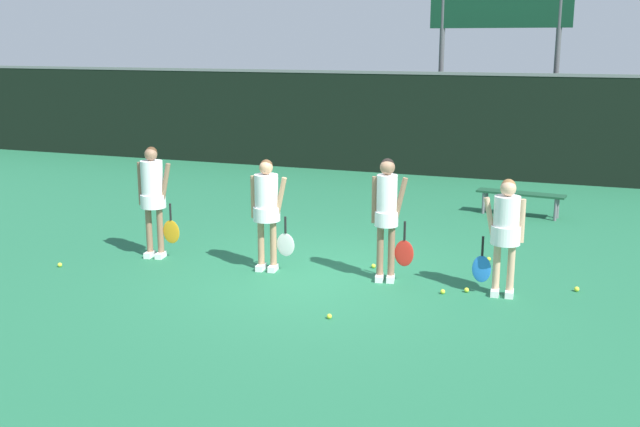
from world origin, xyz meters
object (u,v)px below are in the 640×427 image
(scoreboard, at_px, (500,10))
(player_3, at_px, (506,227))
(tennis_ball_6, at_px, (577,289))
(tennis_ball_0, at_px, (167,237))
(tennis_ball_5, at_px, (329,316))
(tennis_ball_4, at_px, (489,259))
(tennis_ball_3, at_px, (443,292))
(tennis_ball_7, at_px, (60,265))
(bench_courtside, at_px, (521,196))
(player_2, at_px, (387,209))
(tennis_ball_1, at_px, (373,266))
(tennis_ball_2, at_px, (467,290))
(player_1, at_px, (267,205))
(player_0, at_px, (153,192))

(scoreboard, xyz_separation_m, player_3, (1.54, -10.36, -3.25))
(tennis_ball_6, bearing_deg, tennis_ball_0, 175.78)
(tennis_ball_5, bearing_deg, tennis_ball_4, 64.99)
(tennis_ball_3, height_order, tennis_ball_7, tennis_ball_7)
(bench_courtside, xyz_separation_m, player_2, (-1.41, -4.99, 0.66))
(bench_courtside, distance_m, tennis_ball_1, 4.81)
(player_2, distance_m, tennis_ball_0, 4.53)
(player_2, relative_size, tennis_ball_2, 26.58)
(tennis_ball_4, bearing_deg, tennis_ball_6, -38.28)
(tennis_ball_1, bearing_deg, tennis_ball_2, -22.81)
(tennis_ball_3, bearing_deg, tennis_ball_5, -128.67)
(tennis_ball_2, height_order, tennis_ball_6, tennis_ball_6)
(player_3, height_order, tennis_ball_1, player_3)
(scoreboard, height_order, tennis_ball_1, scoreboard)
(tennis_ball_7, bearing_deg, tennis_ball_0, 72.86)
(player_1, relative_size, tennis_ball_3, 25.61)
(tennis_ball_7, bearing_deg, tennis_ball_6, 11.69)
(tennis_ball_0, height_order, tennis_ball_1, same)
(tennis_ball_2, bearing_deg, tennis_ball_5, -131.78)
(bench_courtside, xyz_separation_m, player_0, (-5.26, -5.11, 0.67))
(tennis_ball_0, xyz_separation_m, tennis_ball_4, (5.59, 0.57, -0.00))
(tennis_ball_5, bearing_deg, tennis_ball_7, 172.30)
(tennis_ball_4, relative_size, tennis_ball_5, 1.02)
(bench_courtside, bearing_deg, tennis_ball_7, -129.83)
(tennis_ball_3, bearing_deg, tennis_ball_2, 31.64)
(tennis_ball_6, bearing_deg, player_0, -175.01)
(player_3, height_order, tennis_ball_0, player_3)
(tennis_ball_2, relative_size, tennis_ball_7, 0.98)
(player_1, relative_size, tennis_ball_5, 26.08)
(player_0, distance_m, player_2, 3.85)
(player_0, xyz_separation_m, tennis_ball_1, (3.50, 0.65, -1.05))
(player_3, distance_m, tennis_ball_5, 2.74)
(player_0, relative_size, player_1, 1.05)
(player_1, xyz_separation_m, tennis_ball_5, (1.59, -1.63, -0.99))
(player_3, relative_size, tennis_ball_4, 24.42)
(player_1, relative_size, player_2, 0.95)
(tennis_ball_1, distance_m, tennis_ball_5, 2.29)
(bench_courtside, height_order, tennis_ball_2, bench_courtside)
(player_2, relative_size, tennis_ball_4, 27.07)
(tennis_ball_5, bearing_deg, tennis_ball_6, 37.21)
(player_2, bearing_deg, bench_courtside, 63.27)
(tennis_ball_6, distance_m, tennis_ball_7, 7.77)
(player_2, xyz_separation_m, tennis_ball_7, (-4.95, -1.13, -1.04))
(scoreboard, height_order, bench_courtside, scoreboard)
(player_0, xyz_separation_m, tennis_ball_6, (6.50, 0.57, -1.04))
(player_2, bearing_deg, tennis_ball_1, 112.02)
(tennis_ball_2, relative_size, tennis_ball_3, 1.02)
(player_3, distance_m, tennis_ball_3, 1.24)
(scoreboard, relative_size, tennis_ball_3, 81.31)
(scoreboard, xyz_separation_m, tennis_ball_5, (-0.40, -12.05, -4.18))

